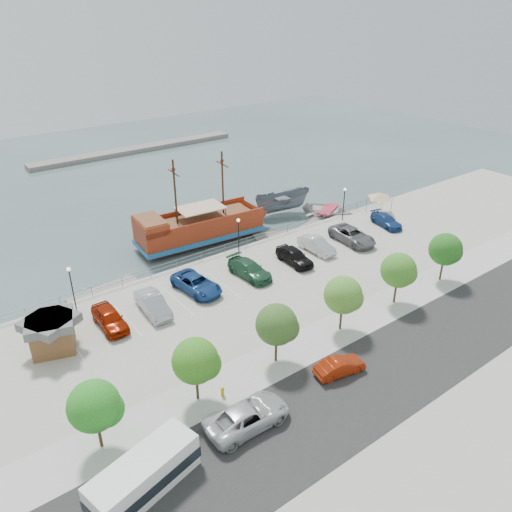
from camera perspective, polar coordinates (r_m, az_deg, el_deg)
ground at (r=50.74m, az=2.26°, el=-3.53°), size 160.00×160.00×0.00m
land_slab at (r=39.73m, az=22.26°, el=-15.39°), size 100.00×58.00×1.20m
street at (r=41.23m, az=16.58°, el=-11.41°), size 100.00×8.00×0.04m
sidewalk at (r=44.14m, az=10.48°, el=-7.72°), size 100.00×4.00×0.05m
seawall_railing at (r=55.53m, az=-2.74°, el=1.15°), size 50.00×0.06×1.00m
far_shore at (r=99.68m, az=-13.49°, el=11.77°), size 40.00×3.00×0.80m
pirate_ship at (r=60.04m, az=-5.35°, el=3.50°), size 17.66×6.07×11.03m
patrol_boat at (r=67.43m, az=3.03°, el=6.02°), size 8.29×4.98×3.01m
speedboat at (r=67.26m, az=8.21°, el=4.96°), size 7.26×8.08×1.38m
dock_west at (r=51.78m, az=-17.01°, el=-3.90°), size 7.39×3.13×0.41m
dock_mid at (r=61.34m, az=2.63°, el=2.42°), size 6.43×3.88×0.35m
dock_east at (r=65.52m, az=7.32°, el=3.96°), size 8.09×4.81×0.45m
shed at (r=43.06m, az=-22.30°, el=-8.07°), size 4.45×4.45×2.91m
canopy_tent at (r=66.85m, az=14.04°, el=7.05°), size 4.17×4.17×3.12m
street_van at (r=34.20m, az=-0.98°, el=-17.79°), size 5.92×2.81×1.63m
street_sedan at (r=38.58m, az=9.53°, el=-12.34°), size 4.15×2.09×1.31m
shuttle_bus at (r=31.37m, az=-12.67°, el=-23.29°), size 7.03×3.86×2.35m
fire_hydrant at (r=36.48m, az=-3.85°, el=-15.18°), size 0.28×0.28×0.80m
lamp_post_left at (r=46.88m, az=-20.41°, el=-2.66°), size 0.36×0.36×4.28m
lamp_post_mid at (r=53.52m, az=-2.02°, el=2.97°), size 0.36×0.36×4.28m
lamp_post_right at (r=63.25m, az=10.05°, el=6.51°), size 0.36×0.36×4.28m
tree_a at (r=32.65m, az=-17.72°, el=-16.09°), size 3.30×3.20×5.00m
tree_b at (r=34.56m, az=-6.67°, el=-11.90°), size 3.30×3.20×5.00m
tree_c at (r=37.69m, az=2.60°, el=-7.93°), size 3.30×3.20×5.00m
tree_d at (r=41.77m, az=10.12°, el=-4.50°), size 3.30×3.20×5.00m
tree_e at (r=46.55m, az=16.14°, el=-1.67°), size 3.30×3.20×5.00m
tree_f at (r=51.83m, az=20.98°, el=0.63°), size 3.30×3.20×5.00m
parked_car_a at (r=44.54m, az=-16.38°, el=-6.84°), size 2.05×4.95×1.68m
parked_car_b at (r=45.54m, az=-11.71°, el=-5.40°), size 2.06×5.18×1.68m
parked_car_c at (r=48.01m, az=-6.82°, el=-3.18°), size 3.35×6.00×1.59m
parked_car_d at (r=50.18m, az=-0.74°, el=-1.53°), size 2.61×5.59×1.58m
parked_car_e at (r=52.78m, az=4.42°, el=-0.01°), size 2.21×4.98×1.66m
parked_car_f at (r=55.51m, az=6.94°, el=1.26°), size 1.70×4.80×1.58m
parked_car_g at (r=58.27m, az=10.95°, el=2.31°), size 3.14×6.17×1.67m
parked_car_h at (r=63.55m, az=14.67°, el=3.92°), size 2.79×5.02×1.37m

